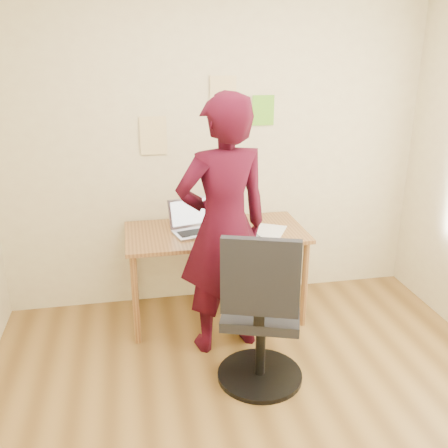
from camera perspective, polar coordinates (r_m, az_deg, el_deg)
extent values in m
cube|color=brown|center=(3.17, 5.16, -22.75)|extent=(3.50, 3.50, 0.04)
cube|color=beige|center=(4.13, -1.07, 9.15)|extent=(3.50, 0.04, 2.70)
cube|color=olive|center=(3.92, -0.99, -0.97)|extent=(1.40, 0.70, 0.03)
cylinder|color=olive|center=(3.75, -10.07, -8.55)|extent=(0.05, 0.05, 0.71)
cylinder|color=olive|center=(3.96, 9.19, -6.85)|extent=(0.05, 0.05, 0.71)
cylinder|color=olive|center=(4.28, -10.29, -4.77)|extent=(0.05, 0.05, 0.71)
cylinder|color=olive|center=(4.47, 6.60, -3.48)|extent=(0.05, 0.05, 0.71)
cube|color=#B8B7BF|center=(3.85, -3.18, -1.00)|extent=(0.38, 0.31, 0.02)
cube|color=black|center=(3.85, -3.18, -0.87)|extent=(0.30, 0.19, 0.00)
cube|color=#B8B7BF|center=(3.94, -4.01, 1.34)|extent=(0.34, 0.15, 0.23)
cube|color=white|center=(3.94, -4.01, 1.34)|extent=(0.30, 0.12, 0.19)
cube|color=white|center=(3.91, 5.09, -0.85)|extent=(0.37, 0.40, 0.00)
cube|color=black|center=(3.81, 3.36, -1.28)|extent=(0.09, 0.14, 0.01)
cube|color=#3F4C59|center=(3.81, 3.36, -1.21)|extent=(0.08, 0.11, 0.00)
cube|color=#E9CE8B|center=(4.02, -8.07, 9.96)|extent=(0.21, 0.00, 0.30)
cube|color=#E9CE8B|center=(4.05, -0.09, 14.48)|extent=(0.21, 0.00, 0.30)
cube|color=#6ABE2A|center=(4.14, 4.50, 12.82)|extent=(0.18, 0.00, 0.24)
cube|color=black|center=(3.26, 4.31, -9.91)|extent=(0.61, 0.61, 0.07)
cube|color=black|center=(2.89, 4.17, -6.14)|extent=(0.45, 0.20, 0.48)
cube|color=black|center=(3.01, 4.06, -10.31)|extent=(0.08, 0.06, 0.13)
cylinder|color=black|center=(3.40, 4.19, -13.77)|extent=(0.07, 0.07, 0.48)
cylinder|color=black|center=(3.53, 4.10, -16.80)|extent=(0.57, 0.57, 0.03)
imported|color=#370715|center=(3.44, -0.04, -0.43)|extent=(0.75, 0.57, 1.85)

